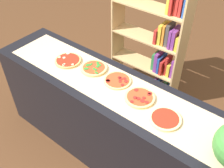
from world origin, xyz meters
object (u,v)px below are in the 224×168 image
pizza_spinach_1 (94,68)px  pizza_plain_4 (165,119)px  pizza_pepperoni_2 (117,80)px  pizza_pepperoni_3 (140,98)px  bookshelf (157,46)px  pizza_mushroom_0 (68,60)px

pizza_spinach_1 → pizza_plain_4: (0.80, -0.13, -0.00)m
pizza_spinach_1 → pizza_pepperoni_2: 0.27m
pizza_pepperoni_3 → pizza_plain_4: 0.27m
bookshelf → pizza_mushroom_0: bearing=-108.3°
pizza_pepperoni_2 → pizza_pepperoni_3: pizza_pepperoni_3 is taller
pizza_mushroom_0 → pizza_spinach_1: (0.27, 0.06, 0.00)m
pizza_pepperoni_3 → pizza_plain_4: pizza_pepperoni_3 is taller
pizza_pepperoni_2 → pizza_mushroom_0: bearing=-173.6°
pizza_pepperoni_2 → pizza_plain_4: 0.55m
pizza_mushroom_0 → pizza_pepperoni_3: pizza_mushroom_0 is taller
pizza_plain_4 → bookshelf: 1.36m
pizza_pepperoni_2 → bookshelf: bookshelf is taller
pizza_pepperoni_3 → pizza_plain_4: size_ratio=1.03×
pizza_mushroom_0 → pizza_pepperoni_2: (0.53, 0.06, -0.00)m
pizza_spinach_1 → pizza_pepperoni_2: bearing=-0.3°
pizza_pepperoni_3 → bookshelf: (-0.45, 1.06, -0.24)m
pizza_pepperoni_2 → bookshelf: (-0.18, 1.00, -0.24)m
pizza_mushroom_0 → bookshelf: 1.15m
pizza_pepperoni_2 → pizza_plain_4: same height
pizza_pepperoni_2 → pizza_plain_4: (0.53, -0.13, 0.00)m
pizza_pepperoni_2 → pizza_pepperoni_3: 0.27m
pizza_pepperoni_3 → pizza_mushroom_0: bearing=179.9°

